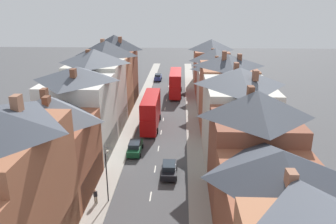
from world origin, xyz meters
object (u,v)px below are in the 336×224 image
Objects in this scene: double_decker_bus_mid_street at (151,111)px; car_near_blue at (169,169)px; car_parked_left_a at (152,97)px; car_parked_left_b at (158,77)px; car_mid_black at (177,78)px; car_mid_white at (135,147)px; pedestrian_near_right at (96,196)px; street_lamp at (107,174)px; double_decker_bus_lead at (175,83)px.

car_near_blue is (3.61, -15.79, -1.98)m from double_decker_bus_mid_street.
double_decker_bus_mid_street is 16.31m from car_near_blue.
car_parked_left_a is at bearing 98.99° from car_near_blue.
car_mid_black is at bearing -8.58° from car_parked_left_b.
car_near_blue is 0.94× the size of car_mid_black.
double_decker_bus_mid_street is 2.36× the size of car_mid_white.
double_decker_bus_mid_street is at bearing -87.81° from car_parked_left_b.
pedestrian_near_right is (-2.31, -12.15, 0.18)m from car_mid_white.
street_lamp reaches higher than pedestrian_near_right.
car_near_blue is at bearing 41.09° from pedestrian_near_right.
car_mid_black is 0.99× the size of car_mid_white.
car_parked_left_a is at bearing 94.86° from double_decker_bus_mid_street.
pedestrian_near_right reaches higher than car_parked_left_a.
street_lamp reaches higher than car_parked_left_a.
street_lamp reaches higher than car_mid_black.
double_decker_bus_lead is at bearing 42.43° from car_parked_left_a.
street_lamp reaches higher than car_near_blue.
car_mid_white is (-4.90, -43.00, 0.03)m from car_mid_black.
car_parked_left_b is at bearing 171.42° from car_mid_black.
car_parked_left_a is 0.86× the size of car_mid_white.
street_lamp reaches higher than double_decker_bus_mid_street.
double_decker_bus_lead is 41.56m from street_lamp.
car_mid_black is (0.00, 48.86, -0.00)m from car_near_blue.
street_lamp is (-1.15, -36.64, 2.40)m from car_parked_left_a.
car_mid_white is at bearing -97.41° from double_decker_bus_mid_street.
car_mid_white reaches higher than car_parked_left_a.
street_lamp is (1.16, 0.63, 2.21)m from pedestrian_near_right.
car_near_blue is at bearing -77.12° from double_decker_bus_mid_street.
double_decker_bus_mid_street is at bearing -96.23° from car_mid_black.
double_decker_bus_lead is 2.38× the size of car_mid_black.
car_parked_left_b reaches higher than car_near_blue.
car_mid_white is (0.00, -43.74, 0.00)m from car_parked_left_b.
car_parked_left_b is 0.81× the size of street_lamp.
car_near_blue is at bearing -89.99° from double_decker_bus_lead.
car_near_blue is 31.37m from car_parked_left_a.
car_mid_white is 12.37m from pedestrian_near_right.
double_decker_bus_mid_street is 10.20m from car_mid_white.
car_parked_left_b is at bearing 109.07° from double_decker_bus_lead.
car_mid_white is at bearing 84.30° from street_lamp.
car_mid_white is at bearing -99.38° from double_decker_bus_lead.
car_mid_white reaches higher than car_mid_black.
double_decker_bus_lead is 35.51m from car_near_blue.
pedestrian_near_right is 2.57m from street_lamp.
double_decker_bus_mid_street is 1.96× the size of street_lamp.
double_decker_bus_mid_street is 6.71× the size of pedestrian_near_right.
car_parked_left_a is 36.74m from street_lamp.
car_mid_black is 55.62m from pedestrian_near_right.
street_lamp is at bearing -136.91° from car_near_blue.
car_mid_white is at bearing -96.50° from car_mid_black.
pedestrian_near_right is at bearing -93.54° from car_parked_left_a.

